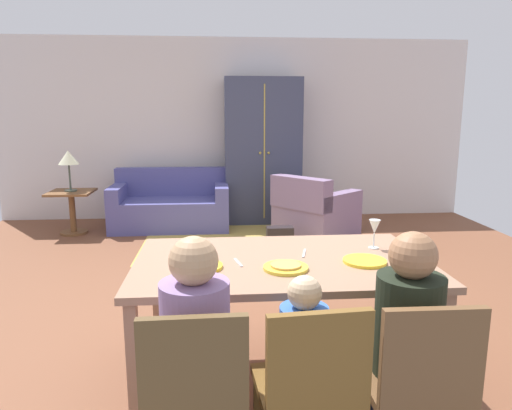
# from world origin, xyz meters

# --- Properties ---
(ground_plane) EXTENTS (7.13, 6.04, 0.02)m
(ground_plane) POSITION_xyz_m (0.00, 0.42, -0.01)
(ground_plane) COLOR brown
(back_wall) EXTENTS (7.13, 0.10, 2.70)m
(back_wall) POSITION_xyz_m (0.00, 3.49, 1.35)
(back_wall) COLOR silver
(back_wall) RESTS_ON ground_plane
(dining_table) EXTENTS (1.72, 1.05, 0.76)m
(dining_table) POSITION_xyz_m (0.09, -1.14, 0.69)
(dining_table) COLOR #A0755A
(dining_table) RESTS_ON ground_plane
(plate_near_man) EXTENTS (0.25, 0.25, 0.02)m
(plate_near_man) POSITION_xyz_m (-0.38, -1.26, 0.77)
(plate_near_man) COLOR yellow
(plate_near_man) RESTS_ON dining_table
(pizza_near_man) EXTENTS (0.17, 0.17, 0.01)m
(pizza_near_man) POSITION_xyz_m (-0.38, -1.26, 0.78)
(pizza_near_man) COLOR #D89F51
(pizza_near_man) RESTS_ON plate_near_man
(plate_near_child) EXTENTS (0.25, 0.25, 0.02)m
(plate_near_child) POSITION_xyz_m (0.09, -1.32, 0.77)
(plate_near_child) COLOR yellow
(plate_near_child) RESTS_ON dining_table
(pizza_near_child) EXTENTS (0.17, 0.17, 0.01)m
(pizza_near_child) POSITION_xyz_m (0.09, -1.32, 0.78)
(pizza_near_child) COLOR #E1A34D
(pizza_near_child) RESTS_ON plate_near_child
(plate_near_woman) EXTENTS (0.25, 0.25, 0.02)m
(plate_near_woman) POSITION_xyz_m (0.56, -1.24, 0.77)
(plate_near_woman) COLOR yellow
(plate_near_woman) RESTS_ON dining_table
(wine_glass) EXTENTS (0.07, 0.07, 0.19)m
(wine_glass) POSITION_xyz_m (0.71, -0.96, 0.89)
(wine_glass) COLOR silver
(wine_glass) RESTS_ON dining_table
(fork) EXTENTS (0.05, 0.15, 0.01)m
(fork) POSITION_xyz_m (-0.17, -1.19, 0.76)
(fork) COLOR silver
(fork) RESTS_ON dining_table
(knife) EXTENTS (0.06, 0.17, 0.01)m
(knife) POSITION_xyz_m (0.24, -1.04, 0.76)
(knife) COLOR silver
(knife) RESTS_ON dining_table
(dining_chair_man) EXTENTS (0.43, 0.43, 0.87)m
(dining_chair_man) POSITION_xyz_m (-0.38, -2.02, 0.49)
(dining_chair_man) COLOR brown
(dining_chair_man) RESTS_ON ground_plane
(person_man) EXTENTS (0.30, 0.40, 1.11)m
(person_man) POSITION_xyz_m (-0.38, -1.85, 0.51)
(person_man) COLOR #393F46
(person_man) RESTS_ON ground_plane
(dining_chair_child) EXTENTS (0.45, 0.45, 0.87)m
(dining_chair_child) POSITION_xyz_m (0.10, -2.02, 0.49)
(dining_chair_child) COLOR brown
(dining_chair_child) RESTS_ON ground_plane
(person_child) EXTENTS (0.22, 0.30, 0.92)m
(person_child) POSITION_xyz_m (0.09, -1.85, 0.43)
(person_child) COLOR #382E4E
(person_child) RESTS_ON ground_plane
(dining_chair_woman) EXTENTS (0.43, 0.43, 0.87)m
(dining_chair_woman) POSITION_xyz_m (0.56, -2.02, 0.49)
(dining_chair_woman) COLOR brown
(dining_chair_woman) RESTS_ON ground_plane
(person_woman) EXTENTS (0.30, 0.40, 1.11)m
(person_woman) POSITION_xyz_m (0.56, -1.84, 0.51)
(person_woman) COLOR navy
(person_woman) RESTS_ON ground_plane
(area_rug) EXTENTS (2.60, 1.80, 0.01)m
(area_rug) POSITION_xyz_m (0.07, 1.96, 0.00)
(area_rug) COLOR tan
(area_rug) RESTS_ON ground_plane
(couch) EXTENTS (1.62, 0.86, 0.82)m
(couch) POSITION_xyz_m (-0.95, 2.81, 0.30)
(couch) COLOR #4E4E8F
(couch) RESTS_ON ground_plane
(armchair) EXTENTS (1.21, 1.20, 0.82)m
(armchair) POSITION_xyz_m (0.96, 2.12, 0.32)
(armchair) COLOR slate
(armchair) RESTS_ON ground_plane
(armoire) EXTENTS (1.10, 0.59, 2.10)m
(armoire) POSITION_xyz_m (0.38, 3.10, 1.05)
(armoire) COLOR #383C55
(armoire) RESTS_ON ground_plane
(side_table) EXTENTS (0.56, 0.56, 0.58)m
(side_table) POSITION_xyz_m (-2.24, 2.56, 0.38)
(side_table) COLOR brown
(side_table) RESTS_ON ground_plane
(table_lamp) EXTENTS (0.26, 0.26, 0.54)m
(table_lamp) POSITION_xyz_m (-2.24, 2.56, 1.01)
(table_lamp) COLOR #424E41
(table_lamp) RESTS_ON side_table
(handbag) EXTENTS (0.32, 0.16, 0.26)m
(handbag) POSITION_xyz_m (0.45, 1.66, 0.13)
(handbag) COLOR black
(handbag) RESTS_ON ground_plane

